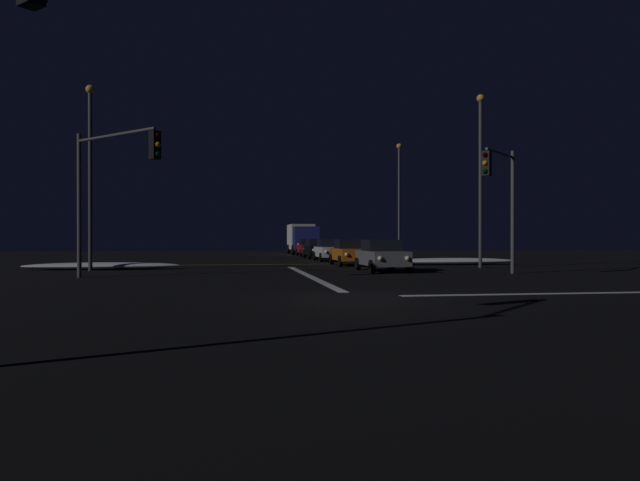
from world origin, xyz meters
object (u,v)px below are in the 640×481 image
Objects in this scene: sedan_white at (330,250)px; streetlamp_right_near at (480,169)px; traffic_signal_ne at (502,187)px; streetlamp_right_far at (399,192)px; sedan_red at (309,247)px; sedan_orange at (350,252)px; sedan_black at (318,249)px; traffic_signal_nw at (110,174)px; sedan_gray at (382,255)px; box_truck at (302,237)px; streetlamp_left_near at (90,164)px.

streetlamp_right_near reaches higher than sedan_white.
traffic_signal_ne is 22.38m from streetlamp_right_far.
sedan_white is 1.00× the size of sedan_red.
streetlamp_right_near is at bearing -32.05° from sedan_orange.
streetlamp_right_far is at bearing 61.19° from sedan_orange.
sedan_black is 26.29m from traffic_signal_nw.
traffic_signal_nw reaches higher than sedan_gray.
box_truck reaches higher than sedan_white.
sedan_orange is 9.05m from streetlamp_right_near.
sedan_black is at bearing 90.39° from sedan_white.
sedan_black is at bearing 102.22° from traffic_signal_ne.
sedan_black is (-0.37, 19.12, 0.00)m from sedan_gray.
sedan_gray and sedan_red have the same top height.
traffic_signal_ne reaches higher than sedan_white.
sedan_orange and sedan_red have the same top height.
sedan_gray is at bearing -10.26° from streetlamp_left_near.
traffic_signal_nw is 0.64× the size of streetlamp_right_far.
sedan_red is 0.52× the size of box_truck.
streetlamp_right_near reaches higher than streetlamp_right_far.
streetlamp_left_near is (-14.18, -4.10, 4.57)m from sedan_orange.
traffic_signal_ne is (4.93, -22.77, 3.13)m from sedan_black.
sedan_orange is at bearing 16.12° from streetlamp_left_near.
traffic_signal_nw is 7.18m from streetlamp_left_near.
sedan_white is 9.69m from streetlamp_right_far.
box_truck is 0.88× the size of streetlamp_left_near.
sedan_red is 0.46× the size of streetlamp_right_far.
sedan_gray is 8.30m from streetlamp_right_near.
traffic_signal_nw is at bearing -137.82° from sedan_orange.
streetlamp_right_far is at bearing 90.00° from streetlamp_right_near.
sedan_white is at bearing 91.45° from sedan_gray.
sedan_black is 0.72× the size of traffic_signal_nw.
sedan_orange is 0.72× the size of traffic_signal_nw.
sedan_red is 24.52m from streetlamp_right_near.
streetlamp_right_far is at bearing 50.86° from traffic_signal_nw.
sedan_black is 0.75× the size of traffic_signal_ne.
streetlamp_right_near reaches higher than sedan_orange.
sedan_orange is 1.00× the size of sedan_black.
sedan_red is 29.96m from traffic_signal_ne.
traffic_signal_ne is 16.75m from traffic_signal_nw.
streetlamp_left_near is (-14.40, -29.95, 3.67)m from box_truck.
sedan_red is at bearing 90.51° from sedan_gray.
sedan_orange is 6.57m from sedan_white.
traffic_signal_ne is (4.79, -10.36, 3.13)m from sedan_orange.
sedan_red is at bearing -91.81° from box_truck.
traffic_signal_nw is (-11.95, -29.88, 3.41)m from sedan_red.
box_truck is (-0.01, 32.56, 0.91)m from sedan_gray.
streetlamp_right_near is at bearing -78.07° from box_truck.
streetlamp_left_near reaches higher than sedan_white.
streetlamp_right_near is at bearing -90.00° from streetlamp_right_far.
traffic_signal_ne is at bearing -82.81° from box_truck.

